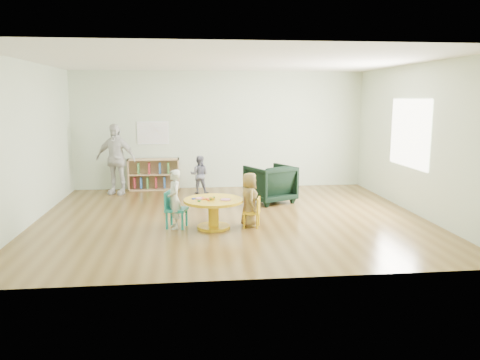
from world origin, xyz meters
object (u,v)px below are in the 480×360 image
at_px(armchair, 270,184).
at_px(child_left, 174,199).
at_px(kid_chair_right, 254,211).
at_px(adult_caretaker, 116,159).
at_px(kid_chair_left, 174,208).
at_px(child_right, 249,200).
at_px(bookshelf, 153,174).
at_px(activity_table, 213,208).
at_px(toddler, 199,175).

distance_m(armchair, child_left, 2.65).
xyz_separation_m(kid_chair_right, adult_caretaker, (-2.74, 3.12, 0.53)).
distance_m(armchair, adult_caretaker, 3.59).
bearing_deg(kid_chair_left, child_right, 102.18).
distance_m(kid_chair_right, bookshelf, 4.04).
bearing_deg(kid_chair_right, child_left, 102.12).
xyz_separation_m(activity_table, kid_chair_left, (-0.66, 0.12, -0.01)).
height_order(child_right, adult_caretaker, adult_caretaker).
xyz_separation_m(child_right, toddler, (-0.78, 2.90, -0.03)).
relative_size(kid_chair_left, armchair, 0.72).
bearing_deg(child_right, child_left, 86.18).
relative_size(kid_chair_left, bookshelf, 0.52).
bearing_deg(adult_caretaker, toddler, 11.83).
xyz_separation_m(kid_chair_right, child_left, (-1.33, 0.07, 0.22)).
distance_m(bookshelf, child_right, 3.95).
height_order(bookshelf, armchair, armchair).
relative_size(kid_chair_left, child_right, 0.67).
distance_m(kid_chair_left, adult_caretaker, 3.34).
xyz_separation_m(bookshelf, child_right, (1.87, -3.48, 0.10)).
distance_m(kid_chair_left, child_left, 0.17).
bearing_deg(armchair, toddler, -61.90).
distance_m(kid_chair_left, kid_chair_right, 1.35).
bearing_deg(toddler, child_right, 116.30).
distance_m(kid_chair_right, toddler, 3.09).
height_order(bookshelf, toddler, toddler).
xyz_separation_m(bookshelf, child_left, (0.61, -3.47, 0.13)).
xyz_separation_m(kid_chair_left, bookshelf, (-0.59, 3.42, 0.03)).
height_order(activity_table, armchair, armchair).
bearing_deg(bookshelf, child_right, -61.73).
bearing_deg(bookshelf, kid_chair_right, -61.32).
xyz_separation_m(child_left, adult_caretaker, (-1.41, 3.05, 0.30)).
relative_size(kid_chair_left, toddler, 0.71).
distance_m(bookshelf, adult_caretaker, 1.01).
bearing_deg(bookshelf, kid_chair_left, -80.17).
relative_size(activity_table, armchair, 1.15).
distance_m(activity_table, kid_chair_left, 0.67).
bearing_deg(activity_table, child_right, 5.23).
relative_size(kid_chair_right, child_right, 0.55).
xyz_separation_m(child_right, adult_caretaker, (-2.67, 3.06, 0.34)).
bearing_deg(activity_table, bookshelf, 109.55).
relative_size(bookshelf, armchair, 1.38).
relative_size(kid_chair_right, adult_caretaker, 0.32).
xyz_separation_m(activity_table, armchair, (1.29, 1.87, 0.05)).
relative_size(child_left, toddler, 1.14).
bearing_deg(activity_table, adult_caretaker, 123.46).
height_order(child_left, toddler, child_left).
bearing_deg(toddler, adult_caretaker, 6.25).
relative_size(activity_table, kid_chair_right, 1.94).
xyz_separation_m(kid_chair_left, child_right, (1.28, -0.06, 0.13)).
bearing_deg(bookshelf, child_left, -80.09).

